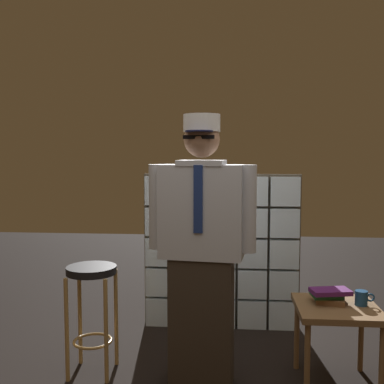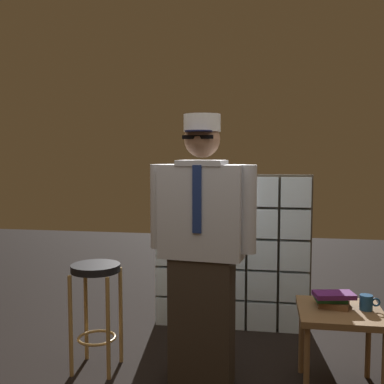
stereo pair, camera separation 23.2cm
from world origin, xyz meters
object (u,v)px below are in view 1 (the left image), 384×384
object	(u,v)px
bar_stool	(92,294)
coffee_mug	(362,298)
standing_person	(202,246)
book_stack	(329,295)
side_table	(337,316)

from	to	relation	value
bar_stool	coffee_mug	distance (m)	1.79
standing_person	coffee_mug	world-z (taller)	standing_person
standing_person	coffee_mug	distance (m)	1.09
bar_stool	book_stack	distance (m)	1.59
standing_person	book_stack	bearing A→B (deg)	13.64
coffee_mug	book_stack	bearing A→B (deg)	172.15
book_stack	coffee_mug	bearing A→B (deg)	-7.85
bar_stool	book_stack	bearing A→B (deg)	0.28
side_table	book_stack	distance (m)	0.14
bar_stool	side_table	bearing A→B (deg)	-1.40
standing_person	bar_stool	size ratio (longest dim) A/B	2.35
standing_person	book_stack	distance (m)	0.90
book_stack	side_table	bearing A→B (deg)	-49.34
bar_stool	coffee_mug	xyz separation A→B (m)	(1.79, -0.02, 0.02)
standing_person	coffee_mug	bearing A→B (deg)	10.80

